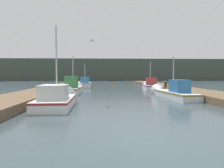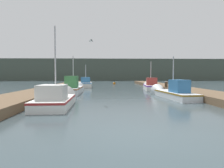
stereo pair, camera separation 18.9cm
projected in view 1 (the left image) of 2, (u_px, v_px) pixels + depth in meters
The scene contains 15 objects.
ground_plane at pixel (148, 136), 5.66m from camera, with size 200.00×200.00×0.00m.
dock_left at pixel (54, 89), 21.33m from camera, with size 3.00×40.00×0.45m.
dock_right at pixel (174, 89), 21.91m from camera, with size 3.00×40.00×0.45m.
distant_shore_ridge at pixel (107, 70), 65.63m from camera, with size 120.00×16.00×6.42m.
fishing_boat_0 at pixel (58, 99), 11.16m from camera, with size 1.90×4.82×4.94m.
fishing_boat_1 at pixel (171, 92), 15.50m from camera, with size 1.93×6.35×3.51m.
fishing_boat_2 at pixel (73, 88), 18.90m from camera, with size 1.56×6.01×3.89m.
fishing_boat_3 at pixel (150, 86), 23.38m from camera, with size 1.89×5.04×3.64m.
fishing_boat_4 at pixel (85, 84), 28.37m from camera, with size 2.04×5.69×3.57m.
mooring_piling_0 at pixel (166, 86), 20.39m from camera, with size 0.28×0.28×1.09m.
mooring_piling_1 at pixel (75, 83), 26.17m from camera, with size 0.23×0.23×1.35m.
mooring_piling_2 at pixel (166, 87), 20.86m from camera, with size 0.33×0.33×1.00m.
mooring_piling_3 at pixel (47, 92), 13.88m from camera, with size 0.36×0.36×1.03m.
channel_buoy at pixel (113, 84), 36.52m from camera, with size 0.48×0.48×0.98m.
seagull_1 at pixel (92, 41), 12.70m from camera, with size 0.30×0.56×0.12m.
Camera 1 is at (-1.26, -5.54, 1.75)m, focal length 32.00 mm.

